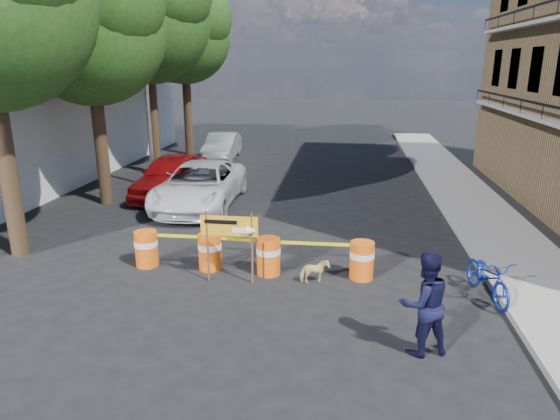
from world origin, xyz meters
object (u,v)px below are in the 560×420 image
(barrel_mid_right, at_px, (268,256))
(sedan_red, at_px, (171,175))
(pedestrian, at_px, (424,304))
(barrel_mid_left, at_px, (210,251))
(barrel_far_left, at_px, (146,248))
(suv_white, at_px, (200,185))
(sedan_silver, at_px, (222,146))
(detour_sign, at_px, (236,232))
(dog, at_px, (315,272))
(barrel_far_right, at_px, (362,259))
(bicycle, at_px, (491,257))

(barrel_mid_right, xyz_separation_m, sedan_red, (-4.73, 6.77, 0.32))
(pedestrian, bearing_deg, barrel_mid_left, -53.75)
(barrel_far_left, relative_size, suv_white, 0.17)
(sedan_silver, bearing_deg, detour_sign, -77.88)
(detour_sign, xyz_separation_m, dog, (1.78, 0.21, -0.95))
(barrel_mid_left, distance_m, sedan_red, 7.41)
(barrel_mid_left, xyz_separation_m, dog, (2.60, -0.49, -0.19))
(barrel_far_right, bearing_deg, suv_white, 134.91)
(dog, bearing_deg, barrel_far_right, -92.91)
(barrel_far_left, xyz_separation_m, dog, (4.22, -0.48, -0.19))
(barrel_mid_right, height_order, detour_sign, detour_sign)
(sedan_silver, bearing_deg, dog, -71.40)
(barrel_far_right, height_order, sedan_red, sedan_red)
(sedan_silver, bearing_deg, barrel_mid_left, -80.32)
(sedan_red, bearing_deg, barrel_mid_right, -52.54)
(bicycle, bearing_deg, sedan_silver, 110.13)
(barrel_far_right, distance_m, pedestrian, 3.21)
(barrel_far_left, distance_m, barrel_mid_left, 1.62)
(barrel_far_left, bearing_deg, bicycle, -5.33)
(barrel_far_left, relative_size, barrel_far_right, 1.00)
(bicycle, xyz_separation_m, sedan_red, (-9.60, 7.39, -0.14))
(barrel_mid_left, height_order, pedestrian, pedestrian)
(barrel_mid_right, relative_size, bicycle, 0.49)
(detour_sign, bearing_deg, barrel_far_right, 12.53)
(barrel_mid_right, relative_size, sedan_silver, 0.22)
(dog, relative_size, sedan_red, 0.14)
(sedan_red, height_order, sedan_silver, sedan_red)
(barrel_mid_left, bearing_deg, suv_white, 108.45)
(detour_sign, height_order, sedan_red, detour_sign)
(barrel_far_right, relative_size, detour_sign, 0.53)
(barrel_far_left, bearing_deg, pedestrian, -26.49)
(barrel_far_right, xyz_separation_m, suv_white, (-5.47, 5.49, 0.28))
(dog, height_order, sedan_silver, sedan_silver)
(barrel_far_right, relative_size, pedestrian, 0.48)
(barrel_far_left, bearing_deg, sedan_silver, 96.08)
(barrel_mid_right, bearing_deg, barrel_mid_left, 175.18)
(barrel_mid_left, distance_m, dog, 2.65)
(barrel_mid_left, xyz_separation_m, detour_sign, (0.82, -0.70, 0.76))
(barrel_far_right, xyz_separation_m, sedan_red, (-6.94, 6.74, 0.32))
(barrel_mid_right, xyz_separation_m, bicycle, (4.87, -0.62, 0.46))
(barrel_far_left, relative_size, sedan_red, 0.19)
(barrel_far_left, height_order, suv_white, suv_white)
(bicycle, height_order, dog, bicycle)
(detour_sign, relative_size, bicycle, 0.91)
(detour_sign, xyz_separation_m, suv_white, (-2.63, 6.10, -0.48))
(bicycle, height_order, sedan_red, bicycle)
(bicycle, bearing_deg, barrel_mid_right, 160.34)
(sedan_red, bearing_deg, pedestrian, -48.56)
(sedan_red, bearing_deg, bicycle, -35.11)
(dog, xyz_separation_m, suv_white, (-4.40, 5.89, 0.48))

